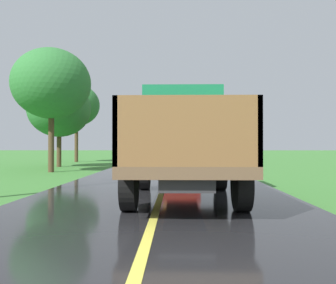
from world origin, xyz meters
TOP-DOWN VIEW (x-y plane):
  - banana_truck_near at (0.53, 11.54)m, footprint 2.38×5.82m
  - banana_truck_far at (0.56, 26.36)m, footprint 2.38×5.81m
  - roadside_tree_near_left at (-6.77, 24.67)m, footprint 3.82×3.82m
  - roadside_tree_mid_right at (-5.73, 20.16)m, footprint 3.82×3.82m
  - roadside_tree_far_left at (-7.48, 31.27)m, footprint 3.62×3.62m

SIDE VIEW (x-z plane):
  - banana_truck_near at x=0.53m, z-range 0.06..2.86m
  - banana_truck_far at x=0.56m, z-range 0.06..2.86m
  - roadside_tree_near_left at x=-6.77m, z-range 0.90..6.16m
  - roadside_tree_mid_right at x=-5.73m, z-range 1.29..7.35m
  - roadside_tree_far_left at x=-7.48m, z-range 1.41..7.50m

